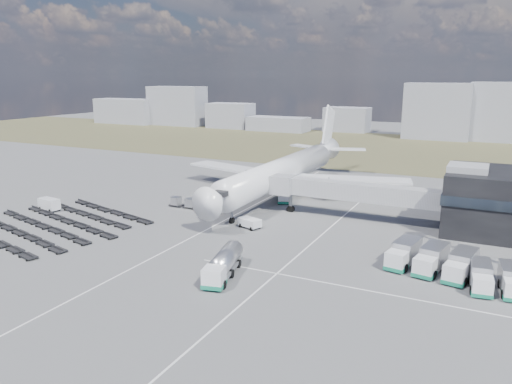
% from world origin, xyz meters
% --- Properties ---
extents(ground, '(420.00, 420.00, 0.00)m').
position_xyz_m(ground, '(0.00, 0.00, 0.00)').
color(ground, '#565659').
rests_on(ground, ground).
extents(grass_strip, '(420.00, 90.00, 0.01)m').
position_xyz_m(grass_strip, '(0.00, 110.00, 0.01)').
color(grass_strip, brown).
rests_on(grass_strip, ground).
extents(lane_markings, '(47.12, 110.00, 0.01)m').
position_xyz_m(lane_markings, '(9.77, 3.00, 0.01)').
color(lane_markings, silver).
rests_on(lane_markings, ground).
extents(jet_bridge, '(30.30, 3.80, 7.05)m').
position_xyz_m(jet_bridge, '(15.90, 20.42, 5.05)').
color(jet_bridge, '#939399').
rests_on(jet_bridge, ground).
extents(airliner, '(51.59, 64.53, 17.62)m').
position_xyz_m(airliner, '(0.00, 32.38, 5.29)').
color(airliner, white).
rests_on(airliner, ground).
extents(skyline, '(308.22, 26.32, 22.24)m').
position_xyz_m(skyline, '(13.66, 147.53, 8.21)').
color(skyline, '#8F919D').
rests_on(skyline, ground).
extents(fuel_tanker, '(4.81, 10.51, 3.29)m').
position_xyz_m(fuel_tanker, '(10.23, -11.82, 1.65)').
color(fuel_tanker, white).
rests_on(fuel_tanker, ground).
extents(pushback_tug, '(4.15, 3.17, 1.61)m').
position_xyz_m(pushback_tug, '(4.00, 8.00, 0.81)').
color(pushback_tug, white).
rests_on(pushback_tug, ground).
extents(utility_van, '(4.60, 2.57, 2.32)m').
position_xyz_m(utility_van, '(-34.88, 1.07, 1.16)').
color(utility_van, white).
rests_on(utility_van, ground).
extents(catering_truck, '(4.77, 6.66, 2.83)m').
position_xyz_m(catering_truck, '(2.16, 26.91, 1.45)').
color(catering_truck, white).
rests_on(catering_truck, ground).
extents(service_trucks_near, '(11.14, 9.18, 3.03)m').
position_xyz_m(service_trucks_near, '(33.66, 1.63, 1.65)').
color(service_trucks_near, white).
rests_on(service_trucks_near, ground).
extents(service_trucks_far, '(9.80, 7.87, 2.75)m').
position_xyz_m(service_trucks_far, '(43.02, -0.98, 1.50)').
color(service_trucks_far, white).
rests_on(service_trucks_far, ground).
extents(uld_row, '(12.45, 1.69, 1.72)m').
position_xyz_m(uld_row, '(-10.22, 14.10, 1.03)').
color(uld_row, black).
rests_on(uld_row, ground).
extents(baggage_dollies, '(31.20, 28.64, 0.73)m').
position_xyz_m(baggage_dollies, '(-26.77, -5.43, 0.37)').
color(baggage_dollies, black).
rests_on(baggage_dollies, ground).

